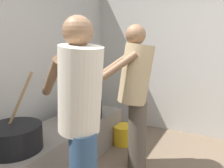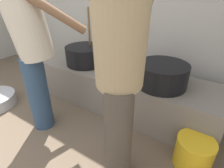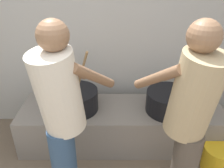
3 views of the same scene
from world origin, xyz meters
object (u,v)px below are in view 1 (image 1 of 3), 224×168
(cooking_pot_main, at_px, (14,137))
(bucket_yellow_plastic, at_px, (124,135))
(cook_in_tan_shirt, at_px, (135,90))
(cooking_pot_secondary, at_px, (83,109))
(cook_in_cream_shirt, at_px, (81,113))

(cooking_pot_main, xyz_separation_m, bucket_yellow_plastic, (1.41, -0.39, -0.43))
(cook_in_tan_shirt, xyz_separation_m, bucket_yellow_plastic, (0.49, 0.35, -0.76))
(cook_in_tan_shirt, height_order, bucket_yellow_plastic, cook_in_tan_shirt)
(cooking_pot_secondary, distance_m, bucket_yellow_plastic, 0.71)
(bucket_yellow_plastic, bearing_deg, cooking_pot_main, 164.50)
(cook_in_tan_shirt, bearing_deg, cooking_pot_main, 141.01)
(bucket_yellow_plastic, bearing_deg, cook_in_tan_shirt, -144.47)
(cooking_pot_main, height_order, bucket_yellow_plastic, cooking_pot_main)
(cooking_pot_main, distance_m, cooking_pot_secondary, 0.97)
(cook_in_cream_shirt, bearing_deg, cook_in_tan_shirt, -3.22)
(cooking_pot_secondary, relative_size, cook_in_cream_shirt, 0.31)
(cooking_pot_secondary, height_order, bucket_yellow_plastic, cooking_pot_secondary)
(cooking_pot_main, height_order, cook_in_cream_shirt, cook_in_cream_shirt)
(cook_in_cream_shirt, relative_size, bucket_yellow_plastic, 5.26)
(cook_in_tan_shirt, xyz_separation_m, cook_in_cream_shirt, (-0.90, 0.05, -0.01))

